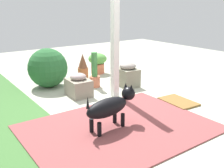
{
  "coord_description": "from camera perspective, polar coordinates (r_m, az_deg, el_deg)",
  "views": [
    {
      "loc": [
        -3.3,
        2.37,
        1.6
      ],
      "look_at": [
        0.14,
        -0.09,
        0.31
      ],
      "focal_mm": 42.55,
      "sensor_mm": 36.0,
      "label": 1
    }
  ],
  "objects": [
    {
      "name": "brick_path",
      "position": [
        3.58,
        1.56,
        -9.34
      ],
      "size": [
        1.8,
        2.4,
        0.02
      ],
      "primitive_type": "cube",
      "color": "brown",
      "rests_on": "ground"
    },
    {
      "name": "porch_pillar",
      "position": [
        4.52,
        0.64,
        11.64
      ],
      "size": [
        0.11,
        0.11,
        2.35
      ],
      "primitive_type": "cube",
      "color": "white",
      "rests_on": "ground"
    },
    {
      "name": "stone_planter_nearest",
      "position": [
        5.29,
        3.37,
        1.99
      ],
      "size": [
        0.47,
        0.38,
        0.49
      ],
      "color": "gray",
      "rests_on": "ground"
    },
    {
      "name": "stone_planter_mid",
      "position": [
        4.77,
        -7.21,
        -0.37
      ],
      "size": [
        0.49,
        0.38,
        0.42
      ],
      "color": "gray",
      "rests_on": "ground"
    },
    {
      "name": "dog",
      "position": [
        3.44,
        -0.28,
        -4.74
      ],
      "size": [
        0.3,
        0.82,
        0.56
      ],
      "color": "black",
      "rests_on": "ground"
    },
    {
      "name": "round_shrub",
      "position": [
        5.34,
        -13.63,
        3.39
      ],
      "size": [
        0.77,
        0.77,
        0.77
      ],
      "primitive_type": "sphere",
      "color": "#265E2E",
      "rests_on": "ground"
    },
    {
      "name": "ground_plane",
      "position": [
        4.36,
        0.16,
        -4.49
      ],
      "size": [
        12.0,
        12.0,
        0.0
      ],
      "primitive_type": "plane",
      "color": "#ADAF9A"
    },
    {
      "name": "doormat",
      "position": [
        4.6,
        14.08,
        -3.69
      ],
      "size": [
        0.64,
        0.44,
        0.03
      ],
      "primitive_type": "cube",
      "rotation": [
        0.0,
        0.0,
        -0.07
      ],
      "color": "brown",
      "rests_on": "ground"
    },
    {
      "name": "terracotta_pot_tall",
      "position": [
        5.23,
        -3.76,
        2.0
      ],
      "size": [
        0.21,
        0.21,
        0.69
      ],
      "color": "#CA6D50",
      "rests_on": "ground"
    },
    {
      "name": "terracotta_pot_spiky",
      "position": [
        5.8,
        -6.27,
        3.63
      ],
      "size": [
        0.23,
        0.23,
        0.56
      ],
      "color": "#A85731",
      "rests_on": "ground"
    },
    {
      "name": "terracotta_pot_broad",
      "position": [
        6.27,
        -3.12,
        4.79
      ],
      "size": [
        0.43,
        0.43,
        0.48
      ],
      "color": "#C66646",
      "rests_on": "ground"
    }
  ]
}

